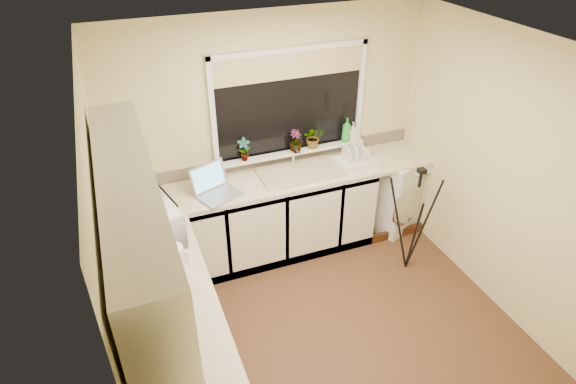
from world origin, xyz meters
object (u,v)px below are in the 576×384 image
(microwave, at_px, (151,222))
(kettle, at_px, (173,260))
(steel_jar, at_px, (183,345))
(cup_left, at_px, (187,346))
(dish_rack, at_px, (355,162))
(cup_back, at_px, (366,152))
(tripod, at_px, (413,221))
(plant_a, at_px, (244,150))
(soap_bottle_clear, at_px, (353,131))
(washing_machine, at_px, (392,189))
(plant_d, at_px, (314,137))
(laptop, at_px, (215,187))
(soap_bottle_green, at_px, (347,130))
(plant_c, at_px, (295,141))

(microwave, bearing_deg, kettle, 176.85)
(microwave, bearing_deg, steel_jar, 166.59)
(kettle, distance_m, steel_jar, 0.76)
(kettle, distance_m, cup_left, 0.77)
(steel_jar, height_order, microwave, microwave)
(dish_rack, distance_m, cup_back, 0.23)
(tripod, relative_size, plant_a, 4.85)
(microwave, bearing_deg, soap_bottle_clear, -85.00)
(washing_machine, distance_m, soap_bottle_clear, 0.87)
(cup_back, bearing_deg, dish_rack, -149.56)
(kettle, xyz_separation_m, plant_a, (0.92, 1.21, 0.16))
(washing_machine, height_order, dish_rack, dish_rack)
(washing_machine, relative_size, plant_d, 3.79)
(laptop, relative_size, plant_a, 1.98)
(plant_d, xyz_separation_m, cup_left, (-1.72, -1.99, -0.22))
(kettle, height_order, tripod, tripod)
(soap_bottle_green, bearing_deg, cup_back, -34.25)
(washing_machine, xyz_separation_m, plant_c, (-1.13, 0.16, 0.73))
(plant_a, xyz_separation_m, plant_d, (0.75, 0.02, -0.00))
(laptop, height_order, plant_d, plant_d)
(plant_c, bearing_deg, plant_d, 5.17)
(tripod, distance_m, cup_left, 2.61)
(dish_rack, bearing_deg, soap_bottle_clear, 66.56)
(laptop, bearing_deg, cup_back, -16.82)
(laptop, height_order, soap_bottle_clear, soap_bottle_clear)
(washing_machine, relative_size, steel_jar, 7.99)
(steel_jar, xyz_separation_m, soap_bottle_clear, (2.21, 1.98, 0.20))
(plant_a, bearing_deg, laptop, -145.59)
(tripod, height_order, plant_d, plant_d)
(laptop, relative_size, tripod, 0.41)
(plant_a, distance_m, plant_c, 0.54)
(plant_a, bearing_deg, steel_jar, -117.00)
(washing_machine, xyz_separation_m, tripod, (-0.27, -0.78, 0.15))
(kettle, bearing_deg, plant_c, 39.64)
(washing_machine, height_order, soap_bottle_green, soap_bottle_green)
(plant_a, xyz_separation_m, soap_bottle_green, (1.13, 0.02, 0.01))
(steel_jar, xyz_separation_m, soap_bottle_green, (2.13, 1.98, 0.23))
(laptop, xyz_separation_m, tripod, (1.78, -0.69, -0.39))
(soap_bottle_clear, bearing_deg, dish_rack, -110.26)
(plant_d, xyz_separation_m, soap_bottle_clear, (0.46, 0.00, -0.01))
(washing_machine, xyz_separation_m, plant_d, (-0.92, 0.18, 0.73))
(steel_jar, relative_size, soap_bottle_clear, 0.54)
(microwave, bearing_deg, cup_back, -88.73)
(microwave, height_order, cup_back, microwave)
(cup_left, bearing_deg, plant_d, 49.10)
(laptop, height_order, soap_bottle_green, soap_bottle_green)
(kettle, distance_m, soap_bottle_green, 2.39)
(steel_jar, bearing_deg, soap_bottle_clear, 41.93)
(washing_machine, distance_m, plant_c, 1.35)
(plant_d, height_order, cup_back, plant_d)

